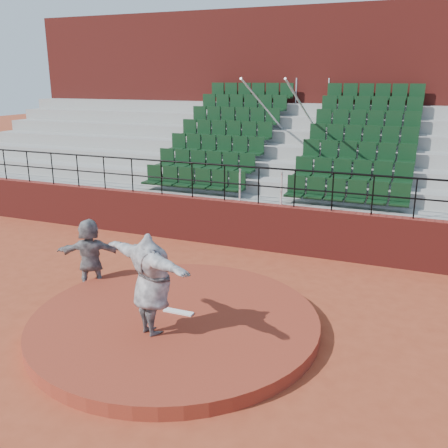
# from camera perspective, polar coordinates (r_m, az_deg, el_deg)

# --- Properties ---
(ground) EXTENTS (90.00, 90.00, 0.00)m
(ground) POSITION_cam_1_polar(r_m,az_deg,el_deg) (9.86, -5.60, -11.70)
(ground) COLOR #9B3D23
(ground) RESTS_ON ground
(pitchers_mound) EXTENTS (5.50, 5.50, 0.25)m
(pitchers_mound) POSITION_cam_1_polar(r_m,az_deg,el_deg) (9.80, -5.62, -11.06)
(pitchers_mound) COLOR maroon
(pitchers_mound) RESTS_ON ground
(pitching_rubber) EXTENTS (0.60, 0.15, 0.03)m
(pitching_rubber) POSITION_cam_1_polar(r_m,az_deg,el_deg) (9.86, -5.23, -9.97)
(pitching_rubber) COLOR white
(pitching_rubber) RESTS_ON pitchers_mound
(boundary_wall) EXTENTS (24.00, 0.30, 1.30)m
(boundary_wall) POSITION_cam_1_polar(r_m,az_deg,el_deg) (13.90, 3.88, -0.25)
(boundary_wall) COLOR maroon
(boundary_wall) RESTS_ON ground
(wall_railing) EXTENTS (24.04, 0.05, 1.03)m
(wall_railing) POSITION_cam_1_polar(r_m,az_deg,el_deg) (13.57, 4.00, 5.33)
(wall_railing) COLOR black
(wall_railing) RESTS_ON boundary_wall
(seating_deck) EXTENTS (24.00, 5.97, 4.63)m
(seating_deck) POSITION_cam_1_polar(r_m,az_deg,el_deg) (17.12, 7.81, 5.55)
(seating_deck) COLOR gray
(seating_deck) RESTS_ON ground
(press_box_facade) EXTENTS (24.00, 3.00, 7.10)m
(press_box_facade) POSITION_cam_1_polar(r_m,az_deg,el_deg) (20.70, 10.88, 13.17)
(press_box_facade) COLOR maroon
(press_box_facade) RESTS_ON ground
(pitcher) EXTENTS (2.35, 1.52, 1.87)m
(pitcher) POSITION_cam_1_polar(r_m,az_deg,el_deg) (8.82, -8.31, -6.82)
(pitcher) COLOR black
(pitcher) RESTS_ON pitchers_mound
(fielder) EXTENTS (1.57, 1.13, 1.64)m
(fielder) POSITION_cam_1_polar(r_m,az_deg,el_deg) (11.62, -15.04, -3.32)
(fielder) COLOR black
(fielder) RESTS_ON ground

